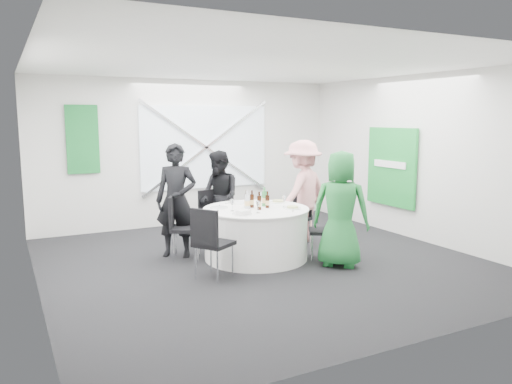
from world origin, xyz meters
name	(u,v)px	position (x,y,z in m)	size (l,w,h in m)	color
floor	(262,261)	(0.00, 0.00, 0.00)	(6.00, 6.00, 0.00)	black
ceiling	(263,65)	(0.00, 0.00, 2.80)	(6.00, 6.00, 0.00)	white
wall_back	(190,153)	(0.00, 3.00, 1.40)	(6.00, 6.00, 0.00)	silver
wall_front	(420,195)	(0.00, -3.00, 1.40)	(6.00, 6.00, 0.00)	silver
wall_left	(31,178)	(-3.00, 0.00, 1.40)	(6.00, 6.00, 0.00)	silver
wall_right	(419,158)	(3.00, 0.00, 1.40)	(6.00, 6.00, 0.00)	silver
window_panel	(205,147)	(0.30, 2.96, 1.50)	(2.60, 0.03, 1.60)	silver
window_brace_a	(206,147)	(0.30, 2.92, 1.50)	(0.05, 0.05, 3.16)	silver
window_brace_b	(206,147)	(0.30, 2.92, 1.50)	(0.05, 0.05, 3.16)	silver
green_banner	(83,139)	(-2.00, 2.95, 1.70)	(0.55, 0.04, 1.20)	#16702D
green_sign	(391,167)	(2.94, 0.60, 1.20)	(0.05, 1.20, 1.40)	#1A9034
banquet_table	(256,233)	(0.00, 0.20, 0.38)	(1.56, 1.56, 0.76)	white
chair_back	(212,212)	(-0.23, 1.36, 0.52)	(0.47, 0.48, 0.89)	black
chair_back_left	(180,222)	(-1.02, 0.66, 0.56)	(0.58, 0.57, 0.95)	black
chair_back_right	(299,214)	(1.08, 0.72, 0.49)	(0.52, 0.51, 0.84)	black
chair_front_right	(328,225)	(0.92, -0.34, 0.51)	(0.55, 0.55, 0.88)	black
chair_front_left	(210,238)	(-0.99, -0.43, 0.56)	(0.60, 0.59, 0.95)	black
person_man_back_left	(176,200)	(-1.00, 0.85, 0.85)	(0.62, 0.41, 1.71)	black
person_man_back	(219,197)	(-0.11, 1.32, 0.77)	(0.75, 0.41, 1.55)	black
person_woman_pink	(303,192)	(1.14, 0.71, 0.86)	(1.11, 0.51, 1.71)	pink
person_woman_green	(341,209)	(0.88, -0.68, 0.82)	(0.80, 0.52, 1.63)	#227D36
plate_back	(238,203)	(-0.06, 0.71, 0.77)	(0.29, 0.29, 0.01)	white
plate_back_left	(219,207)	(-0.48, 0.46, 0.77)	(0.26, 0.26, 0.01)	white
plate_back_right	(278,202)	(0.53, 0.47, 0.78)	(0.26, 0.26, 0.04)	white
plate_front_right	(292,208)	(0.45, -0.09, 0.78)	(0.25, 0.25, 0.04)	white
plate_front_left	(242,214)	(-0.39, -0.14, 0.77)	(0.28, 0.28, 0.01)	white
napkin	(243,212)	(-0.39, -0.19, 0.80)	(0.19, 0.12, 0.05)	white
beer_bottle_a	(246,201)	(-0.11, 0.30, 0.86)	(0.06, 0.06, 0.26)	#361709
beer_bottle_b	(252,201)	(-0.03, 0.27, 0.86)	(0.06, 0.06, 0.26)	#361709
beer_bottle_c	(267,202)	(0.16, 0.14, 0.85)	(0.06, 0.06, 0.25)	#361709
beer_bottle_d	(259,203)	(-0.02, 0.06, 0.86)	(0.06, 0.06, 0.26)	#361709
green_water_bottle	(264,199)	(0.19, 0.29, 0.87)	(0.08, 0.08, 0.29)	#39954B
clear_water_bottle	(247,202)	(-0.14, 0.20, 0.86)	(0.08, 0.08, 0.27)	silver
wine_glass_a	(260,196)	(0.24, 0.51, 0.88)	(0.07, 0.07, 0.17)	white
wine_glass_b	(284,199)	(0.41, 0.09, 0.88)	(0.07, 0.07, 0.17)	white
wine_glass_c	(258,204)	(-0.15, -0.15, 0.88)	(0.07, 0.07, 0.17)	white
wine_glass_d	(232,202)	(-0.41, 0.15, 0.88)	(0.07, 0.07, 0.17)	white
fork_a	(250,201)	(0.17, 0.75, 0.76)	(0.01, 0.15, 0.01)	silver
knife_a	(229,203)	(-0.19, 0.74, 0.76)	(0.01, 0.15, 0.01)	silver
fork_b	(219,206)	(-0.42, 0.60, 0.76)	(0.01, 0.15, 0.01)	silver
knife_b	(218,210)	(-0.57, 0.29, 0.76)	(0.01, 0.15, 0.01)	silver
fork_c	(293,211)	(0.36, -0.25, 0.76)	(0.01, 0.15, 0.01)	silver
knife_c	(295,207)	(0.53, -0.03, 0.76)	(0.01, 0.15, 0.01)	silver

